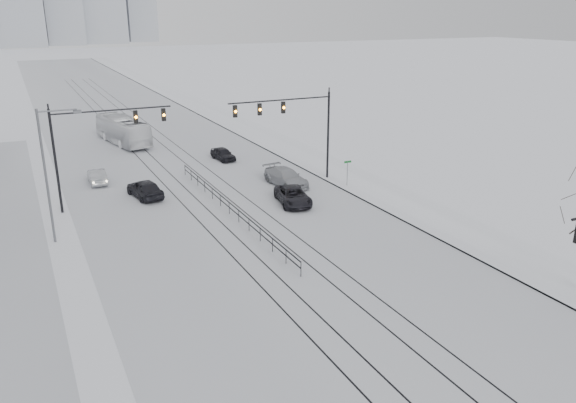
% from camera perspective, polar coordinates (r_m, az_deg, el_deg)
% --- Properties ---
extents(road, '(22.00, 260.00, 0.02)m').
position_cam_1_polar(road, '(71.26, -14.44, 6.24)').
color(road, silver).
rests_on(road, ground).
extents(sidewalk_east, '(5.00, 260.00, 0.16)m').
position_cam_1_polar(sidewalk_east, '(75.02, -4.27, 7.44)').
color(sidewalk_east, white).
rests_on(sidewalk_east, ground).
extents(curb, '(0.10, 260.00, 0.12)m').
position_cam_1_polar(curb, '(74.17, -6.04, 7.24)').
color(curb, gray).
rests_on(curb, ground).
extents(tram_rails, '(5.30, 180.00, 0.01)m').
position_cam_1_polar(tram_rails, '(52.38, -9.78, 2.14)').
color(tram_rails, black).
rests_on(tram_rails, ground).
extents(traffic_mast_ne, '(9.60, 0.37, 8.00)m').
position_cam_1_polar(traffic_mast_ne, '(49.37, 0.74, 8.26)').
color(traffic_mast_ne, black).
rests_on(traffic_mast_ne, ground).
extents(traffic_mast_nw, '(9.10, 0.37, 8.00)m').
position_cam_1_polar(traffic_mast_nw, '(45.59, -19.05, 6.11)').
color(traffic_mast_nw, black).
rests_on(traffic_mast_nw, ground).
extents(street_light_west, '(2.73, 0.25, 9.00)m').
position_cam_1_polar(street_light_west, '(39.56, -23.06, 3.26)').
color(street_light_west, '#595B60').
rests_on(street_light_west, ground).
extents(median_fence, '(0.06, 24.00, 1.00)m').
position_cam_1_polar(median_fence, '(43.15, -6.00, -0.61)').
color(median_fence, black).
rests_on(median_fence, ground).
extents(street_sign, '(0.70, 0.06, 2.40)m').
position_cam_1_polar(street_sign, '(49.52, 6.06, 3.25)').
color(street_sign, '#595B60').
rests_on(street_sign, ground).
extents(sedan_sb_inner, '(2.59, 4.82, 1.56)m').
position_cam_1_polar(sedan_sb_inner, '(48.09, -14.34, 1.26)').
color(sedan_sb_inner, black).
rests_on(sedan_sb_inner, ground).
extents(sedan_sb_outer, '(1.49, 4.04, 1.32)m').
position_cam_1_polar(sedan_sb_outer, '(53.41, -18.82, 2.43)').
color(sedan_sb_outer, '#9FA3A7').
rests_on(sedan_sb_outer, ground).
extents(sedan_nb_front, '(3.17, 5.22, 1.36)m').
position_cam_1_polar(sedan_nb_front, '(45.07, 0.52, 0.55)').
color(sedan_nb_front, black).
rests_on(sedan_nb_front, ground).
extents(sedan_nb_right, '(2.74, 5.47, 1.53)m').
position_cam_1_polar(sedan_nb_right, '(49.87, -0.21, 2.46)').
color(sedan_nb_right, '#9EA0A5').
rests_on(sedan_nb_right, ground).
extents(sedan_nb_far, '(1.91, 3.92, 1.29)m').
position_cam_1_polar(sedan_nb_far, '(59.06, -6.62, 4.81)').
color(sedan_nb_far, black).
rests_on(sedan_nb_far, ground).
extents(box_truck, '(4.57, 11.49, 3.12)m').
position_cam_1_polar(box_truck, '(68.64, -16.44, 6.92)').
color(box_truck, silver).
rests_on(box_truck, ground).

